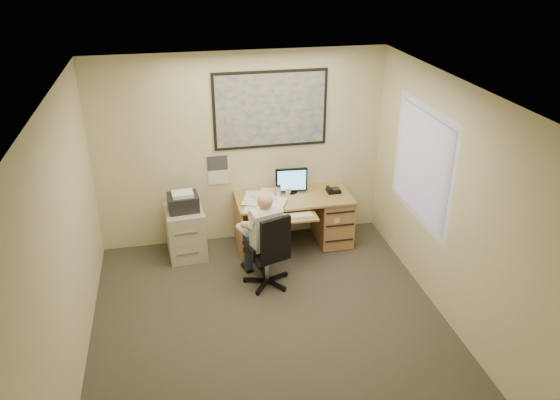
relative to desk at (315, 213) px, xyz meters
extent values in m
cube|color=#38352B|center=(-0.99, -1.90, -0.44)|extent=(4.00, 4.50, 0.00)
cube|color=white|center=(-0.99, -1.90, 2.26)|extent=(4.00, 4.50, 0.00)
cube|color=beige|center=(-0.99, 0.35, 0.91)|extent=(4.00, 0.00, 2.70)
cube|color=beige|center=(-0.99, -4.15, 0.91)|extent=(4.00, 0.00, 2.70)
cube|color=beige|center=(-2.99, -1.90, 0.91)|extent=(0.00, 4.50, 2.70)
cube|color=beige|center=(1.01, -1.90, 0.91)|extent=(0.00, 4.50, 2.70)
cube|color=#A68647|center=(-0.33, -0.02, 0.29)|extent=(1.60, 0.75, 0.03)
cube|color=#B8824B|center=(0.25, -0.02, -0.08)|extent=(0.45, 0.70, 0.70)
cube|color=#B8824B|center=(-1.11, -0.02, -0.08)|extent=(0.04, 0.70, 0.70)
cube|color=#B8824B|center=(-0.33, 0.32, 0.01)|extent=(1.55, 0.03, 0.55)
cylinder|color=black|center=(-0.33, 0.13, 0.32)|extent=(0.18, 0.18, 0.02)
cube|color=black|center=(-0.33, 0.11, 0.51)|extent=(0.45, 0.07, 0.34)
cube|color=#51A5DD|center=(-0.33, 0.08, 0.51)|extent=(0.40, 0.03, 0.29)
cube|color=#A68647|center=(-0.39, -0.47, 0.22)|extent=(0.55, 0.30, 0.02)
cube|color=beige|center=(-0.39, -0.47, 0.24)|extent=(0.43, 0.14, 0.02)
cube|color=black|center=(0.25, 0.00, 0.33)|extent=(0.19, 0.17, 0.05)
cylinder|color=silver|center=(-0.54, 0.00, 0.39)|extent=(0.07, 0.07, 0.17)
cylinder|color=white|center=(-0.39, 0.08, 0.35)|extent=(0.07, 0.07, 0.09)
cube|color=white|center=(-0.78, -0.02, 0.32)|extent=(0.60, 0.56, 0.03)
cube|color=#1E4C93|center=(-0.58, 0.33, 1.46)|extent=(1.56, 0.03, 1.06)
cube|color=white|center=(-1.33, 0.34, 0.64)|extent=(0.28, 0.01, 0.42)
cube|color=#B8B494|center=(-1.84, 0.00, -0.10)|extent=(0.54, 0.63, 0.69)
cube|color=black|center=(-1.84, 0.00, 0.36)|extent=(0.42, 0.38, 0.22)
cube|color=white|center=(-1.84, -0.02, 0.49)|extent=(0.29, 0.24, 0.05)
cylinder|color=silver|center=(-0.88, -0.93, -0.20)|extent=(0.06, 0.06, 0.38)
cube|color=black|center=(-0.88, -0.93, 0.00)|extent=(0.56, 0.56, 0.07)
cube|color=black|center=(-0.95, -1.13, 0.32)|extent=(0.39, 0.19, 0.52)
camera|label=1|loc=(-1.90, -6.67, 3.54)|focal=35.00mm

